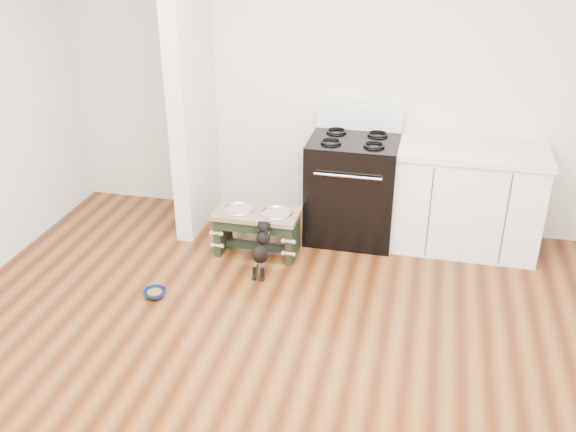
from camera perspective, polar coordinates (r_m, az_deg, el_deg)
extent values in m
plane|color=#401D0B|center=(4.17, -2.38, -14.98)|extent=(5.00, 5.00, 0.00)
plane|color=silver|center=(5.75, 4.10, 12.19)|extent=(5.00, 0.00, 5.00)
cube|color=silver|center=(5.68, -8.62, 11.78)|extent=(0.15, 0.80, 2.70)
cube|color=black|center=(5.68, 5.73, 2.44)|extent=(0.76, 0.65, 0.92)
cube|color=black|center=(5.43, 5.25, 0.57)|extent=(0.58, 0.02, 0.50)
cylinder|color=silver|center=(5.26, 5.33, 3.52)|extent=(0.56, 0.02, 0.02)
cube|color=white|center=(5.73, 6.38, 8.74)|extent=(0.76, 0.08, 0.22)
torus|color=black|center=(5.40, 3.85, 6.62)|extent=(0.18, 0.18, 0.02)
torus|color=black|center=(5.36, 7.67, 6.28)|extent=(0.18, 0.18, 0.02)
torus|color=black|center=(5.66, 4.33, 7.54)|extent=(0.18, 0.18, 0.02)
torus|color=black|center=(5.62, 7.98, 7.22)|extent=(0.18, 0.18, 0.02)
cube|color=white|center=(5.69, 15.57, 1.27)|extent=(1.20, 0.60, 0.86)
cube|color=beige|center=(5.52, 16.13, 5.55)|extent=(1.24, 0.64, 0.05)
cube|color=black|center=(5.63, 15.14, -3.33)|extent=(1.20, 0.06, 0.10)
cube|color=black|center=(5.59, -5.79, -1.25)|extent=(0.06, 0.34, 0.35)
cube|color=black|center=(5.43, 0.44, -1.94)|extent=(0.06, 0.34, 0.35)
cube|color=black|center=(5.31, -3.20, -1.11)|extent=(0.56, 0.03, 0.09)
cube|color=black|center=(5.56, -2.69, -2.66)|extent=(0.56, 0.06, 0.06)
cube|color=brown|center=(5.41, -2.76, 0.22)|extent=(0.71, 0.38, 0.04)
cylinder|color=silver|center=(5.45, -4.43, 0.42)|extent=(0.24, 0.24, 0.04)
cylinder|color=silver|center=(5.37, -1.07, 0.07)|extent=(0.24, 0.24, 0.04)
torus|color=silver|center=(5.44, -4.44, 0.64)|extent=(0.28, 0.28, 0.02)
torus|color=silver|center=(5.36, -1.07, 0.29)|extent=(0.28, 0.28, 0.02)
cylinder|color=black|center=(5.17, -3.01, -5.10)|extent=(0.03, 0.03, 0.11)
cylinder|color=black|center=(5.16, -2.28, -5.20)|extent=(0.03, 0.03, 0.11)
sphere|color=black|center=(5.19, -3.03, -5.55)|extent=(0.04, 0.04, 0.04)
sphere|color=black|center=(5.17, -2.30, -5.64)|extent=(0.04, 0.04, 0.04)
ellipsoid|color=black|center=(5.15, -2.47, -3.43)|extent=(0.12, 0.29, 0.26)
sphere|color=black|center=(5.18, -2.22, -1.95)|extent=(0.12, 0.12, 0.12)
sphere|color=black|center=(5.17, -2.14, -1.02)|extent=(0.10, 0.10, 0.10)
sphere|color=black|center=(5.24, -2.30, -0.65)|extent=(0.03, 0.03, 0.03)
sphere|color=black|center=(5.22, -1.60, -0.73)|extent=(0.03, 0.03, 0.03)
cylinder|color=black|center=(5.10, -2.79, -4.84)|extent=(0.02, 0.08, 0.09)
torus|color=#CB3B5B|center=(5.18, -2.17, -1.48)|extent=(0.10, 0.06, 0.09)
imported|color=#0B204E|center=(5.07, -11.76, -6.76)|extent=(0.20, 0.20, 0.06)
cylinder|color=brown|center=(5.07, -11.77, -6.72)|extent=(0.11, 0.11, 0.02)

